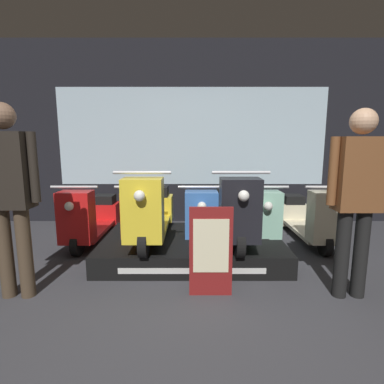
# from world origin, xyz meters

# --- Properties ---
(ground_plane) EXTENTS (30.00, 30.00, 0.00)m
(ground_plane) POSITION_xyz_m (0.00, 0.00, 0.00)
(ground_plane) COLOR #38383D
(shop_wall_back) EXTENTS (8.61, 0.09, 3.20)m
(shop_wall_back) POSITION_xyz_m (0.00, 3.22, 1.60)
(shop_wall_back) COLOR black
(shop_wall_back) RESTS_ON ground_plane
(display_platform) EXTENTS (2.25, 1.42, 0.25)m
(display_platform) POSITION_xyz_m (-0.00, 1.46, 0.13)
(display_platform) COLOR black
(display_platform) RESTS_ON ground_plane
(scooter_display_left) EXTENTS (0.59, 1.72, 0.92)m
(scooter_display_left) POSITION_xyz_m (-0.51, 1.41, 0.61)
(scooter_display_left) COLOR black
(scooter_display_left) RESTS_ON display_platform
(scooter_display_right) EXTENTS (0.59, 1.72, 0.92)m
(scooter_display_right) POSITION_xyz_m (0.50, 1.41, 0.61)
(scooter_display_right) COLOR black
(scooter_display_right) RESTS_ON display_platform
(scooter_backrow_0) EXTENTS (0.59, 1.72, 0.92)m
(scooter_backrow_0) POSITION_xyz_m (-1.49, 2.09, 0.36)
(scooter_backrow_0) COLOR black
(scooter_backrow_0) RESTS_ON ground_plane
(scooter_backrow_1) EXTENTS (0.59, 1.72, 0.92)m
(scooter_backrow_1) POSITION_xyz_m (-0.68, 2.09, 0.36)
(scooter_backrow_1) COLOR black
(scooter_backrow_1) RESTS_ON ground_plane
(scooter_backrow_2) EXTENTS (0.59, 1.72, 0.92)m
(scooter_backrow_2) POSITION_xyz_m (0.12, 2.09, 0.36)
(scooter_backrow_2) COLOR black
(scooter_backrow_2) RESTS_ON ground_plane
(scooter_backrow_3) EXTENTS (0.59, 1.72, 0.92)m
(scooter_backrow_3) POSITION_xyz_m (0.92, 2.09, 0.36)
(scooter_backrow_3) COLOR black
(scooter_backrow_3) RESTS_ON ground_plane
(scooter_backrow_4) EXTENTS (0.59, 1.72, 0.92)m
(scooter_backrow_4) POSITION_xyz_m (1.72, 2.09, 0.36)
(scooter_backrow_4) COLOR black
(scooter_backrow_4) RESTS_ON ground_plane
(person_left_browsing) EXTENTS (0.57, 0.23, 1.81)m
(person_left_browsing) POSITION_xyz_m (-1.66, 0.45, 1.07)
(person_left_browsing) COLOR #473828
(person_left_browsing) RESTS_ON ground_plane
(person_right_browsing) EXTENTS (0.55, 0.23, 1.76)m
(person_right_browsing) POSITION_xyz_m (1.50, 0.45, 1.02)
(person_right_browsing) COLOR black
(person_right_browsing) RESTS_ON ground_plane
(price_sign_board) EXTENTS (0.41, 0.04, 0.87)m
(price_sign_board) POSITION_xyz_m (0.18, 0.47, 0.44)
(price_sign_board) COLOR maroon
(price_sign_board) RESTS_ON ground_plane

